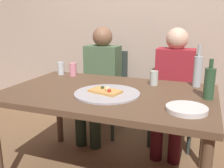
# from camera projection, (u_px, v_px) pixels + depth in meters

# --- Properties ---
(back_wall) EXTENTS (6.00, 0.10, 2.60)m
(back_wall) POSITION_uv_depth(u_px,v_px,m) (147.00, 14.00, 2.81)
(back_wall) COLOR #BCA893
(back_wall) RESTS_ON ground_plane
(dining_table) EXTENTS (1.53, 0.95, 0.73)m
(dining_table) POSITION_uv_depth(u_px,v_px,m) (108.00, 100.00, 1.86)
(dining_table) COLOR brown
(dining_table) RESTS_ON ground_plane
(pizza_tray) EXTENTS (0.47, 0.47, 0.01)m
(pizza_tray) POSITION_uv_depth(u_px,v_px,m) (107.00, 93.00, 1.76)
(pizza_tray) COLOR #ADADB2
(pizza_tray) RESTS_ON dining_table
(pizza_slice_last) EXTENTS (0.25, 0.18, 0.05)m
(pizza_slice_last) POSITION_uv_depth(u_px,v_px,m) (105.00, 91.00, 1.76)
(pizza_slice_last) COLOR tan
(pizza_slice_last) RESTS_ON pizza_tray
(wine_bottle) EXTENTS (0.06, 0.06, 0.33)m
(wine_bottle) POSITION_uv_depth(u_px,v_px,m) (198.00, 71.00, 1.93)
(wine_bottle) COLOR #B2BCC1
(wine_bottle) RESTS_ON dining_table
(beer_bottle) EXTENTS (0.07, 0.07, 0.27)m
(beer_bottle) POSITION_uv_depth(u_px,v_px,m) (209.00, 83.00, 1.64)
(beer_bottle) COLOR #2D5133
(beer_bottle) RESTS_ON dining_table
(tumbler_near) EXTENTS (0.06, 0.06, 0.12)m
(tumbler_near) POSITION_uv_depth(u_px,v_px,m) (154.00, 78.00, 2.00)
(tumbler_near) COLOR #B7C6BC
(tumbler_near) RESTS_ON dining_table
(tumbler_far) EXTENTS (0.06, 0.06, 0.12)m
(tumbler_far) POSITION_uv_depth(u_px,v_px,m) (61.00, 68.00, 2.37)
(tumbler_far) COLOR silver
(tumbler_far) RESTS_ON dining_table
(soda_can) EXTENTS (0.07, 0.07, 0.12)m
(soda_can) POSITION_uv_depth(u_px,v_px,m) (73.00, 69.00, 2.31)
(soda_can) COLOR pink
(soda_can) RESTS_ON dining_table
(plate_stack) EXTENTS (0.24, 0.24, 0.03)m
(plate_stack) POSITION_uv_depth(u_px,v_px,m) (187.00, 109.00, 1.44)
(plate_stack) COLOR white
(plate_stack) RESTS_ON dining_table
(chair_left) EXTENTS (0.44, 0.44, 0.90)m
(chair_left) POSITION_uv_depth(u_px,v_px,m) (105.00, 86.00, 2.82)
(chair_left) COLOR #2D3833
(chair_left) RESTS_ON ground_plane
(chair_right) EXTENTS (0.44, 0.44, 0.90)m
(chair_right) POSITION_uv_depth(u_px,v_px,m) (174.00, 93.00, 2.56)
(chair_right) COLOR #2D3833
(chair_right) RESTS_ON ground_plane
(guest_in_sweater) EXTENTS (0.36, 0.56, 1.17)m
(guest_in_sweater) POSITION_uv_depth(u_px,v_px,m) (100.00, 78.00, 2.65)
(guest_in_sweater) COLOR #4C6B47
(guest_in_sweater) RESTS_ON ground_plane
(guest_in_beanie) EXTENTS (0.36, 0.56, 1.17)m
(guest_in_beanie) POSITION_uv_depth(u_px,v_px,m) (173.00, 84.00, 2.39)
(guest_in_beanie) COLOR maroon
(guest_in_beanie) RESTS_ON ground_plane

